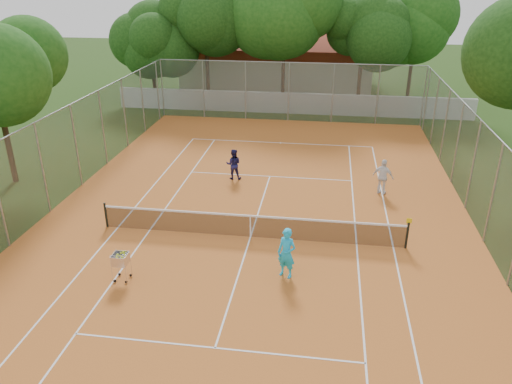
# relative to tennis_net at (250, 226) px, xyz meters

# --- Properties ---
(ground) EXTENTS (120.00, 120.00, 0.00)m
(ground) POSITION_rel_tennis_net_xyz_m (0.00, 0.00, -0.51)
(ground) COLOR #1B330E
(ground) RESTS_ON ground
(court_pad) EXTENTS (18.00, 34.00, 0.02)m
(court_pad) POSITION_rel_tennis_net_xyz_m (0.00, 0.00, -0.50)
(court_pad) COLOR #BC6424
(court_pad) RESTS_ON ground
(court_lines) EXTENTS (10.98, 23.78, 0.01)m
(court_lines) POSITION_rel_tennis_net_xyz_m (0.00, 0.00, -0.49)
(court_lines) COLOR white
(court_lines) RESTS_ON court_pad
(tennis_net) EXTENTS (11.88, 0.10, 0.98)m
(tennis_net) POSITION_rel_tennis_net_xyz_m (0.00, 0.00, 0.00)
(tennis_net) COLOR black
(tennis_net) RESTS_ON court_pad
(perimeter_fence) EXTENTS (18.00, 34.00, 4.00)m
(perimeter_fence) POSITION_rel_tennis_net_xyz_m (0.00, 0.00, 1.49)
(perimeter_fence) COLOR slate
(perimeter_fence) RESTS_ON ground
(boundary_wall) EXTENTS (26.00, 0.30, 1.50)m
(boundary_wall) POSITION_rel_tennis_net_xyz_m (0.00, 19.00, 0.24)
(boundary_wall) COLOR silver
(boundary_wall) RESTS_ON ground
(clubhouse) EXTENTS (16.40, 9.00, 4.40)m
(clubhouse) POSITION_rel_tennis_net_xyz_m (-2.00, 29.00, 1.69)
(clubhouse) COLOR beige
(clubhouse) RESTS_ON ground
(tropical_trees) EXTENTS (29.00, 19.00, 10.00)m
(tropical_trees) POSITION_rel_tennis_net_xyz_m (0.00, 22.00, 4.49)
(tropical_trees) COLOR #12350D
(tropical_trees) RESTS_ON ground
(player_near) EXTENTS (0.77, 0.66, 1.80)m
(player_near) POSITION_rel_tennis_net_xyz_m (1.63, -2.52, 0.41)
(player_near) COLOR #1CB7F0
(player_near) RESTS_ON court_pad
(player_far_left) EXTENTS (0.81, 0.66, 1.55)m
(player_far_left) POSITION_rel_tennis_net_xyz_m (-1.77, 5.85, 0.29)
(player_far_left) COLOR #1B194D
(player_far_left) RESTS_ON court_pad
(player_far_right) EXTENTS (1.07, 0.77, 1.69)m
(player_far_right) POSITION_rel_tennis_net_xyz_m (5.45, 5.03, 0.36)
(player_far_right) COLOR white
(player_far_right) RESTS_ON court_pad
(ball_hopper) EXTENTS (0.69, 0.69, 1.09)m
(ball_hopper) POSITION_rel_tennis_net_xyz_m (-3.83, -3.56, 0.05)
(ball_hopper) COLOR silver
(ball_hopper) RESTS_ON court_pad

